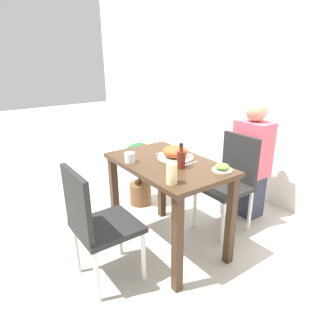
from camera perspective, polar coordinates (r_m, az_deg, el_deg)
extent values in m
plane|color=#B7B2A8|center=(2.69, 0.00, -14.48)|extent=(16.00, 16.00, 0.00)
cube|color=white|center=(3.25, 21.24, 15.02)|extent=(8.00, 0.05, 2.60)
cube|color=#3D2819|center=(2.34, 0.00, 0.73)|extent=(1.01, 0.62, 0.04)
cube|color=#3D2819|center=(2.73, -10.14, -5.35)|extent=(0.06, 0.06, 0.74)
cube|color=#3D2819|center=(2.06, 1.81, -14.55)|extent=(0.06, 0.06, 0.74)
cube|color=#3D2819|center=(2.96, -1.22, -2.77)|extent=(0.06, 0.06, 0.74)
cube|color=#3D2819|center=(2.36, 11.85, -9.90)|extent=(0.06, 0.06, 0.74)
cube|color=black|center=(2.19, -11.51, -10.88)|extent=(0.42, 0.42, 0.04)
cube|color=black|center=(2.01, -16.95, -6.56)|extent=(0.40, 0.04, 0.44)
cylinder|color=white|center=(2.25, -4.70, -16.37)|extent=(0.03, 0.03, 0.40)
cylinder|color=white|center=(2.51, -9.18, -12.19)|extent=(0.03, 0.03, 0.40)
cylinder|color=white|center=(2.13, -13.44, -19.52)|extent=(0.03, 0.03, 0.40)
cylinder|color=white|center=(2.40, -17.04, -14.64)|extent=(0.03, 0.03, 0.40)
cube|color=black|center=(2.77, 10.54, -3.61)|extent=(0.42, 0.42, 0.04)
cube|color=black|center=(2.82, 13.55, 1.83)|extent=(0.40, 0.04, 0.44)
cylinder|color=white|center=(2.87, 5.13, -7.37)|extent=(0.03, 0.03, 0.40)
cylinder|color=white|center=(2.65, 10.35, -10.26)|extent=(0.03, 0.03, 0.40)
cylinder|color=white|center=(3.10, 10.16, -5.40)|extent=(0.03, 0.03, 0.40)
cylinder|color=white|center=(2.90, 15.32, -7.85)|extent=(0.03, 0.03, 0.40)
cylinder|color=beige|center=(2.42, 1.42, 2.04)|extent=(0.29, 0.29, 0.01)
ellipsoid|color=#A35128|center=(2.40, 1.43, 3.18)|extent=(0.21, 0.21, 0.09)
cylinder|color=beige|center=(2.19, 10.26, -0.41)|extent=(0.15, 0.15, 0.01)
ellipsoid|color=olive|center=(2.18, 10.30, 0.28)|extent=(0.10, 0.10, 0.04)
cylinder|color=white|center=(2.33, -7.28, 1.99)|extent=(0.08, 0.08, 0.08)
cylinder|color=beige|center=(1.92, 0.69, -1.06)|extent=(0.07, 0.07, 0.14)
cylinder|color=maroon|center=(2.19, 2.51, 1.59)|extent=(0.06, 0.06, 0.13)
cylinder|color=maroon|center=(2.16, 2.54, 3.65)|extent=(0.03, 0.03, 0.04)
sphere|color=black|center=(2.15, 2.56, 4.51)|extent=(0.03, 0.03, 0.03)
cube|color=silver|center=(2.55, -1.02, 3.01)|extent=(0.03, 0.17, 0.00)
cube|color=silver|center=(2.29, 4.14, 0.79)|extent=(0.02, 0.17, 0.00)
cylinder|color=brown|center=(3.33, -5.25, -4.80)|extent=(0.23, 0.23, 0.24)
cylinder|color=brown|center=(3.25, -5.35, -2.07)|extent=(0.04, 0.04, 0.10)
sphere|color=#235B2D|center=(3.17, -5.49, 1.70)|extent=(0.35, 0.35, 0.35)
cube|color=#2D3347|center=(3.17, 14.94, -4.72)|extent=(0.28, 0.20, 0.45)
cube|color=#DB566B|center=(3.00, 15.80, 3.66)|extent=(0.34, 0.22, 0.52)
sphere|color=tan|center=(2.92, 16.51, 10.42)|extent=(0.20, 0.20, 0.20)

